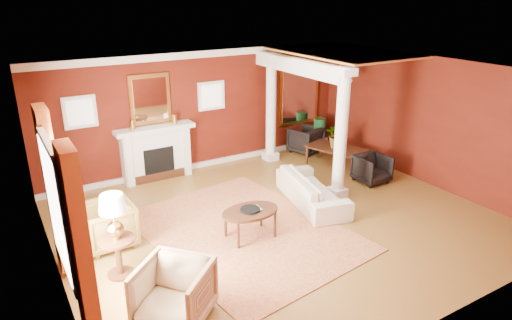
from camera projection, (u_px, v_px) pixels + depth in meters
ground at (280, 221)px, 8.93m from camera, size 8.00×8.00×0.00m
room_shell at (282, 121)px, 8.22m from camera, size 8.04×7.04×2.92m
fireplace at (156, 153)px, 10.74m from camera, size 1.85×0.42×1.29m
overmantel_mirror at (150, 99)px, 10.41m from camera, size 0.95×0.07×1.15m
flank_window_left at (80, 112)px, 9.71m from camera, size 0.70×0.07×0.70m
flank_window_right at (211, 96)px, 11.20m from camera, size 0.70×0.07×0.70m
left_window at (64, 216)px, 6.07m from camera, size 0.21×2.55×2.60m
column_front at (341, 134)px, 9.49m from camera, size 0.36×0.36×2.80m
column_back at (271, 107)px, 11.66m from camera, size 0.36×0.36×2.80m
header_beam at (298, 66)px, 10.35m from camera, size 0.30×3.20×0.32m
amber_ceiling at (342, 52)px, 10.70m from camera, size 2.30×3.40×0.04m
dining_mirror at (299, 94)px, 12.55m from camera, size 1.30×0.07×1.70m
chandelier at (340, 78)px, 10.98m from camera, size 0.60×0.62×0.75m
crown_trim at (200, 54)px, 10.72m from camera, size 8.00×0.08×0.16m
base_trim at (205, 164)px, 11.69m from camera, size 8.00×0.08×0.12m
rug at (244, 231)px, 8.54m from camera, size 3.68×4.58×0.02m
sofa at (312, 185)px, 9.53m from camera, size 1.09×2.21×0.83m
armchair_leopard at (108, 223)px, 7.93m from camera, size 0.82×0.87×0.88m
armchair_stripe at (174, 291)px, 6.10m from camera, size 1.24×1.24×0.93m
coffee_table at (250, 213)px, 8.16m from camera, size 1.08×1.08×0.55m
coffee_book at (252, 204)px, 8.13m from camera, size 0.17×0.03×0.23m
side_table at (115, 223)px, 6.92m from camera, size 0.56×0.56×1.40m
dining_table at (337, 151)px, 11.57m from camera, size 0.96×1.53×0.80m
dining_chair_near at (372, 168)px, 10.61m from camera, size 0.70×0.66×0.72m
dining_chair_far at (306, 139)px, 12.57m from camera, size 0.93×0.90×0.78m
green_urn at (319, 137)px, 12.81m from camera, size 0.38×0.38×0.91m
potted_plant at (338, 126)px, 11.33m from camera, size 0.73×0.78×0.52m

